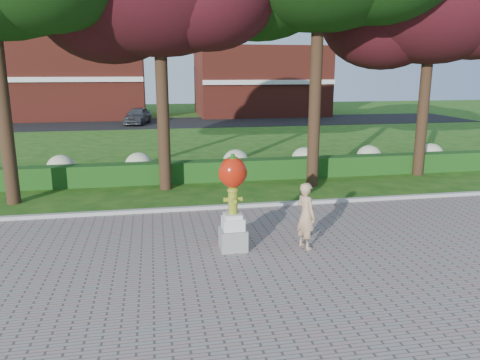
{
  "coord_description": "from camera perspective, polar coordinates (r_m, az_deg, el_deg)",
  "views": [
    {
      "loc": [
        -2.38,
        -11.0,
        4.32
      ],
      "look_at": [
        -0.13,
        1.0,
        1.42
      ],
      "focal_mm": 35.0,
      "sensor_mm": 36.0,
      "label": 1
    }
  ],
  "objects": [
    {
      "name": "curb",
      "position": [
        14.82,
        -0.92,
        -3.29
      ],
      "size": [
        40.0,
        0.18,
        0.15
      ],
      "primitive_type": "cube",
      "color": "#ADADA5",
      "rests_on": "ground"
    },
    {
      "name": "lawn_hedge",
      "position": [
        18.57,
        -3.0,
        1.16
      ],
      "size": [
        24.0,
        0.7,
        0.8
      ],
      "primitive_type": "cube",
      "color": "#194413",
      "rests_on": "ground"
    },
    {
      "name": "hydrangea_row",
      "position": [
        19.59,
        -1.74,
        2.26
      ],
      "size": [
        20.1,
        1.1,
        0.99
      ],
      "color": "#B1B489",
      "rests_on": "ground"
    },
    {
      "name": "street",
      "position": [
        39.31,
        -7.11,
        6.96
      ],
      "size": [
        50.0,
        8.0,
        0.02
      ],
      "primitive_type": "cube",
      "color": "black",
      "rests_on": "ground"
    },
    {
      "name": "walkway",
      "position": [
        8.55,
        7.37,
        -16.95
      ],
      "size": [
        40.0,
        14.0,
        0.04
      ],
      "primitive_type": "cube",
      "color": "gray",
      "rests_on": "ground"
    },
    {
      "name": "woman",
      "position": [
        11.48,
        8.02,
        -4.31
      ],
      "size": [
        0.57,
        0.7,
        1.64
      ],
      "primitive_type": "imported",
      "rotation": [
        0.0,
        0.0,
        1.91
      ],
      "color": "tan",
      "rests_on": "walkway"
    },
    {
      "name": "building_left",
      "position": [
        45.65,
        -20.63,
        11.5
      ],
      "size": [
        14.0,
        8.0,
        7.0
      ],
      "primitive_type": "cube",
      "color": "maroon",
      "rests_on": "ground"
    },
    {
      "name": "parked_car",
      "position": [
        38.71,
        -12.37,
        7.68
      ],
      "size": [
        2.42,
        4.2,
        1.35
      ],
      "primitive_type": "imported",
      "rotation": [
        0.0,
        0.0,
        -0.22
      ],
      "color": "#3E4045",
      "rests_on": "street"
    },
    {
      "name": "building_right",
      "position": [
        46.19,
        2.45,
        11.96
      ],
      "size": [
        12.0,
        8.0,
        6.4
      ],
      "primitive_type": "cube",
      "color": "maroon",
      "rests_on": "ground"
    },
    {
      "name": "ground",
      "position": [
        12.05,
        1.51,
        -7.65
      ],
      "size": [
        100.0,
        100.0,
        0.0
      ],
      "primitive_type": "plane",
      "color": "#1D4B12",
      "rests_on": "ground"
    },
    {
      "name": "hydrant_sculpture",
      "position": [
        11.16,
        -0.87,
        -2.43
      ],
      "size": [
        0.69,
        0.64,
        2.35
      ],
      "rotation": [
        0.0,
        0.0,
        -0.0
      ],
      "color": "gray",
      "rests_on": "walkway"
    }
  ]
}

